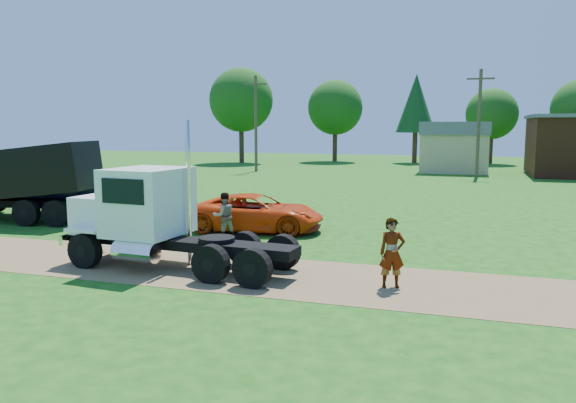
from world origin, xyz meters
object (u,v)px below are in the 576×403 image
(black_dump_truck, at_px, (12,177))
(navy_truck, at_px, (32,183))
(white_semi_tractor, at_px, (150,217))
(orange_pickup, at_px, (256,213))
(spectator_a, at_px, (392,253))

(black_dump_truck, distance_m, navy_truck, 1.59)
(white_semi_tractor, bearing_deg, black_dump_truck, 157.36)
(white_semi_tractor, height_order, orange_pickup, white_semi_tractor)
(black_dump_truck, distance_m, orange_pickup, 11.52)
(navy_truck, xyz_separation_m, orange_pickup, (11.69, -0.38, -0.81))
(white_semi_tractor, distance_m, navy_truck, 12.65)
(navy_truck, bearing_deg, black_dump_truck, -99.12)
(navy_truck, height_order, spectator_a, navy_truck)
(black_dump_truck, height_order, spectator_a, black_dump_truck)
(orange_pickup, bearing_deg, navy_truck, 81.25)
(black_dump_truck, height_order, navy_truck, black_dump_truck)
(black_dump_truck, relative_size, navy_truck, 1.19)
(orange_pickup, xyz_separation_m, spectator_a, (6.43, -6.52, 0.18))
(orange_pickup, bearing_deg, black_dump_truck, 88.73)
(white_semi_tractor, relative_size, navy_truck, 1.04)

